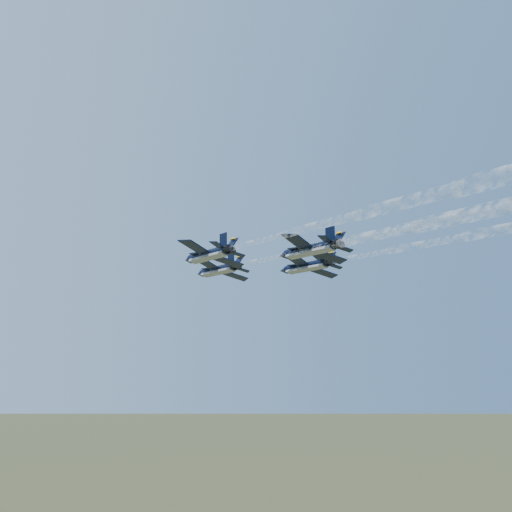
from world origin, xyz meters
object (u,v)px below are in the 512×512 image
jet_right (306,266)px  jet_slot (309,250)px  jet_left (208,255)px  jet_lead (218,270)px

jet_right → jet_slot: (-10.06, -14.02, 0.00)m
jet_left → jet_right: bearing=4.3°
jet_lead → jet_right: same height
jet_lead → jet_right: size_ratio=1.00×
jet_lead → jet_left: 17.14m
jet_lead → jet_right: bearing=-49.8°
jet_lead → jet_slot: 26.31m
jet_left → jet_slot: size_ratio=1.00×
jet_lead → jet_left: bearing=-125.4°
jet_left → jet_lead: bearing=54.6°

